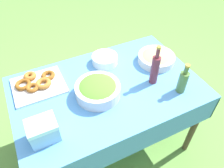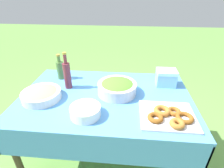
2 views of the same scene
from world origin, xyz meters
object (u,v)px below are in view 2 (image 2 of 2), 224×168
object	(u,v)px
salad_bowl	(117,87)
plate_stack	(85,111)
cooler_box	(166,78)
donut_platter	(169,116)
olive_oil_bottle	(60,69)
wine_bottle	(67,74)
pasta_bowl	(41,94)

from	to	relation	value
salad_bowl	plate_stack	xyz separation A→B (m)	(0.20, 0.31, -0.02)
plate_stack	cooler_box	xyz separation A→B (m)	(-0.62, -0.49, 0.04)
cooler_box	donut_platter	bearing A→B (deg)	83.21
salad_bowl	donut_platter	bearing A→B (deg)	142.00
donut_platter	olive_oil_bottle	xyz separation A→B (m)	(0.92, -0.51, 0.08)
wine_bottle	pasta_bowl	bearing A→B (deg)	50.40
pasta_bowl	olive_oil_bottle	distance (m)	0.37
donut_platter	plate_stack	world-z (taller)	plate_stack
plate_stack	pasta_bowl	bearing A→B (deg)	-23.85
salad_bowl	olive_oil_bottle	world-z (taller)	olive_oil_bottle
wine_bottle	plate_stack	bearing A→B (deg)	122.67
donut_platter	salad_bowl	bearing A→B (deg)	-38.00
wine_bottle	salad_bowl	bearing A→B (deg)	172.67
olive_oil_bottle	wine_bottle	distance (m)	0.21
pasta_bowl	donut_platter	bearing A→B (deg)	171.01
pasta_bowl	cooler_box	size ratio (longest dim) A/B	1.77
donut_platter	olive_oil_bottle	world-z (taller)	olive_oil_bottle
pasta_bowl	plate_stack	bearing A→B (deg)	156.15
pasta_bowl	olive_oil_bottle	xyz separation A→B (m)	(-0.03, -0.36, 0.05)
wine_bottle	cooler_box	distance (m)	0.87
salad_bowl	wine_bottle	distance (m)	0.44
olive_oil_bottle	cooler_box	world-z (taller)	olive_oil_bottle
salad_bowl	wine_bottle	xyz separation A→B (m)	(0.43, -0.06, 0.07)
wine_bottle	cooler_box	bearing A→B (deg)	-171.69
cooler_box	wine_bottle	bearing A→B (deg)	8.31
cooler_box	olive_oil_bottle	bearing A→B (deg)	-2.52
salad_bowl	donut_platter	world-z (taller)	salad_bowl
salad_bowl	wine_bottle	bearing A→B (deg)	-7.33
wine_bottle	donut_platter	bearing A→B (deg)	156.76
donut_platter	cooler_box	world-z (taller)	cooler_box
pasta_bowl	cooler_box	distance (m)	1.06
donut_platter	cooler_box	size ratio (longest dim) A/B	2.18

